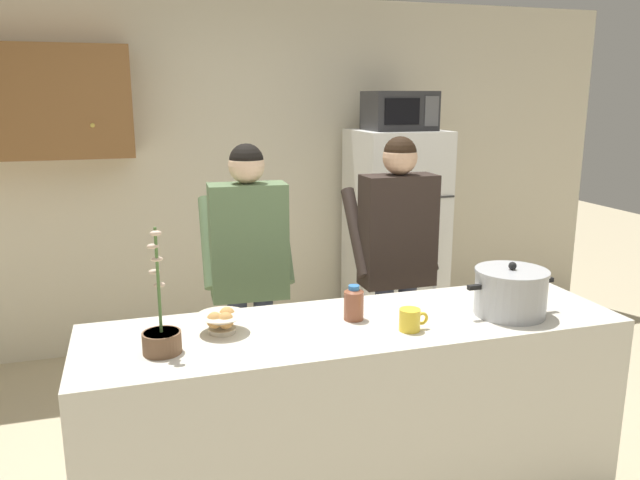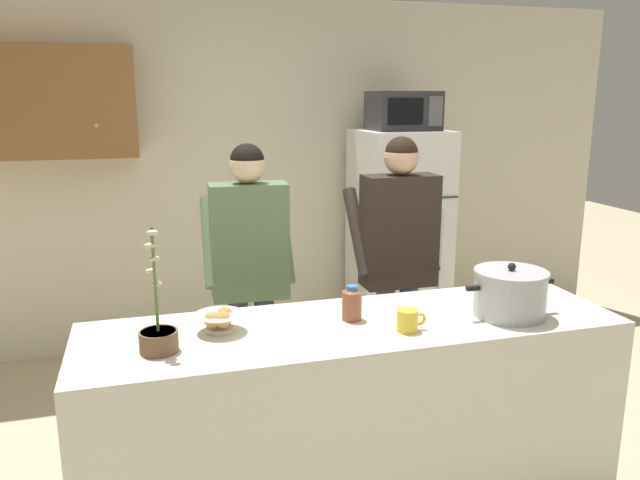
{
  "view_description": "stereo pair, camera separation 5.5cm",
  "coord_description": "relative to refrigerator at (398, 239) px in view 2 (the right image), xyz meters",
  "views": [
    {
      "loc": [
        -0.91,
        -2.4,
        1.89
      ],
      "look_at": [
        0.0,
        0.55,
        1.17
      ],
      "focal_mm": 34.74,
      "sensor_mm": 36.0,
      "label": 1
    },
    {
      "loc": [
        -0.86,
        -2.42,
        1.89
      ],
      "look_at": [
        0.0,
        0.55,
        1.17
      ],
      "focal_mm": 34.74,
      "sensor_mm": 36.0,
      "label": 2
    }
  ],
  "objects": [
    {
      "name": "back_wall_unit",
      "position": [
        -1.26,
        0.41,
        0.57
      ],
      "size": [
        6.0,
        0.48,
        2.6
      ],
      "color": "beige",
      "rests_on": "ground"
    },
    {
      "name": "kitchen_island",
      "position": [
        -1.0,
        -1.85,
        -0.36
      ],
      "size": [
        2.38,
        0.68,
        0.92
      ],
      "primitive_type": "cube",
      "color": "silver",
      "rests_on": "ground"
    },
    {
      "name": "refrigerator",
      "position": [
        0.0,
        0.0,
        0.0
      ],
      "size": [
        0.64,
        0.68,
        1.64
      ],
      "color": "white",
      "rests_on": "ground"
    },
    {
      "name": "microwave",
      "position": [
        0.0,
        -0.02,
        0.96
      ],
      "size": [
        0.48,
        0.37,
        0.28
      ],
      "color": "#2D2D30",
      "rests_on": "refrigerator"
    },
    {
      "name": "person_near_pot",
      "position": [
        -1.32,
        -1.0,
        0.21
      ],
      "size": [
        0.52,
        0.43,
        1.65
      ],
      "color": "#33384C",
      "rests_on": "ground"
    },
    {
      "name": "person_by_sink",
      "position": [
        -0.46,
        -1.05,
        0.22
      ],
      "size": [
        0.5,
        0.41,
        1.67
      ],
      "color": "#33384C",
      "rests_on": "ground"
    },
    {
      "name": "cooking_pot",
      "position": [
        -0.3,
        -1.96,
        0.2
      ],
      "size": [
        0.44,
        0.33,
        0.25
      ],
      "color": "#ADAFB5",
      "rests_on": "kitchen_island"
    },
    {
      "name": "coffee_mug",
      "position": [
        -0.82,
        -2.0,
        0.15
      ],
      "size": [
        0.13,
        0.09,
        0.1
      ],
      "color": "yellow",
      "rests_on": "kitchen_island"
    },
    {
      "name": "bread_bowl",
      "position": [
        -1.58,
        -1.79,
        0.15
      ],
      "size": [
        0.21,
        0.21,
        0.1
      ],
      "color": "beige",
      "rests_on": "kitchen_island"
    },
    {
      "name": "bottle_near_edge",
      "position": [
        -1.0,
        -1.81,
        0.18
      ],
      "size": [
        0.09,
        0.09,
        0.16
      ],
      "color": "brown",
      "rests_on": "kitchen_island"
    },
    {
      "name": "potted_orchid",
      "position": [
        -1.84,
        -1.93,
        0.17
      ],
      "size": [
        0.15,
        0.15,
        0.5
      ],
      "color": "brown",
      "rests_on": "kitchen_island"
    }
  ]
}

